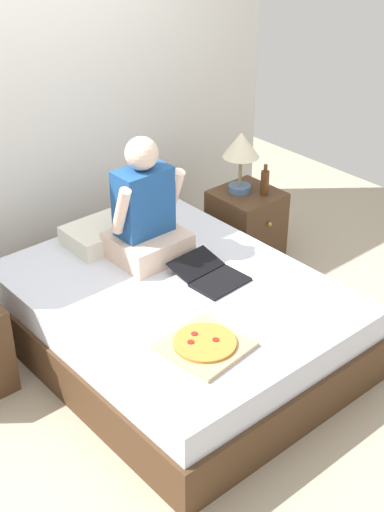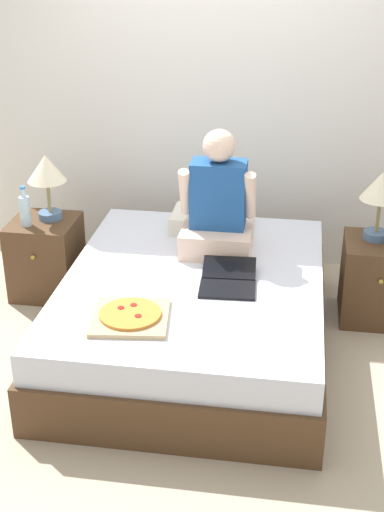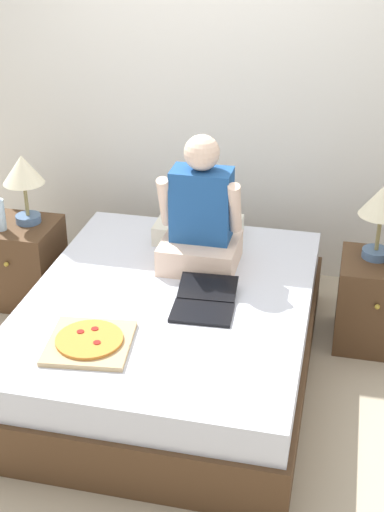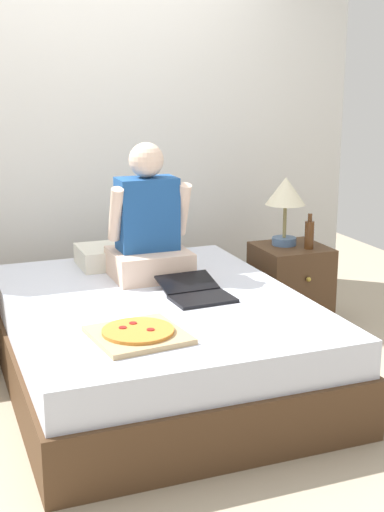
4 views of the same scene
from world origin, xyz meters
The scene contains 11 objects.
ground_plane centered at (0.00, 0.00, 0.00)m, with size 5.88×5.88×0.00m, color tan.
wall_back centered at (0.00, 1.36, 1.25)m, with size 3.88×0.12×2.50m, color silver.
bed centered at (0.00, 0.00, 0.24)m, with size 1.56×1.99×0.49m.
nightstand_left centered at (-1.12, 0.54, 0.27)m, with size 0.44×0.47×0.54m.
lamp_on_left_nightstand centered at (-1.08, 0.59, 0.87)m, with size 0.26×0.26×0.45m.
nightstand_right centered at (1.12, 0.54, 0.27)m, with size 0.44×0.47×0.54m.
lamp_on_right_nightstand centered at (1.09, 0.59, 0.87)m, with size 0.26×0.26×0.45m.
pillow centered at (0.01, 0.72, 0.55)m, with size 0.52×0.34×0.12m, color silver.
person_seated centered at (0.09, 0.40, 0.77)m, with size 0.47×0.40×0.78m.
laptop centered at (0.21, -0.08, 0.51)m, with size 0.34×0.43×0.07m.
pizza_box centered at (-0.26, -0.54, 0.50)m, with size 0.44×0.44×0.05m.
Camera 3 is at (0.86, -3.21, 2.48)m, focal length 50.00 mm.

